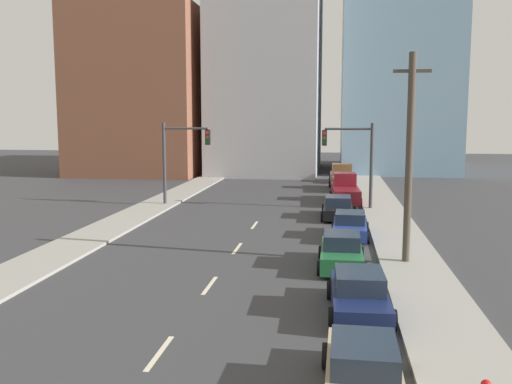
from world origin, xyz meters
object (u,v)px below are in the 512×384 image
(sedan_blue, at_px, (350,226))
(sedan_tan, at_px, (364,372))
(sedan_green, at_px, (341,252))
(traffic_signal_right, at_px, (357,155))
(traffic_signal_left, at_px, (177,153))
(pickup_truck_maroon, at_px, (345,191))
(utility_pole_right_mid, at_px, (409,158))
(sedan_black, at_px, (338,208))
(sedan_navy, at_px, (359,294))
(sedan_red, at_px, (340,175))
(pickup_truck_brown, at_px, (342,179))

(sedan_blue, bearing_deg, sedan_tan, -88.48)
(sedan_green, bearing_deg, traffic_signal_right, 85.48)
(sedan_tan, relative_size, sedan_blue, 1.03)
(traffic_signal_right, bearing_deg, traffic_signal_left, 180.00)
(pickup_truck_maroon, bearing_deg, traffic_signal_left, -167.31)
(sedan_green, distance_m, pickup_truck_maroon, 19.35)
(utility_pole_right_mid, height_order, pickup_truck_maroon, utility_pole_right_mid)
(sedan_tan, bearing_deg, traffic_signal_left, 114.60)
(traffic_signal_left, distance_m, pickup_truck_maroon, 13.07)
(sedan_green, height_order, sedan_blue, sedan_green)
(sedan_green, bearing_deg, utility_pole_right_mid, 18.30)
(traffic_signal_right, bearing_deg, sedan_black, -109.95)
(sedan_navy, height_order, sedan_blue, sedan_navy)
(utility_pole_right_mid, height_order, sedan_navy, utility_pole_right_mid)
(utility_pole_right_mid, distance_m, sedan_navy, 8.28)
(sedan_blue, bearing_deg, traffic_signal_left, 143.84)
(traffic_signal_left, xyz_separation_m, sedan_blue, (12.30, -9.65, -3.24))
(sedan_green, xyz_separation_m, pickup_truck_maroon, (0.48, 19.34, 0.19))
(traffic_signal_left, relative_size, sedan_tan, 1.31)
(traffic_signal_right, bearing_deg, sedan_red, 93.20)
(sedan_navy, bearing_deg, sedan_green, 93.35)
(sedan_navy, distance_m, sedan_black, 18.20)
(sedan_tan, distance_m, pickup_truck_brown, 38.62)
(sedan_tan, relative_size, sedan_green, 1.02)
(sedan_tan, xyz_separation_m, sedan_red, (-0.14, 44.91, 0.07))
(sedan_black, xyz_separation_m, pickup_truck_brown, (0.44, 14.62, 0.26))
(traffic_signal_right, distance_m, sedan_tan, 27.82)
(sedan_blue, distance_m, sedan_red, 26.95)
(sedan_green, height_order, sedan_red, sedan_red)
(sedan_tan, height_order, pickup_truck_maroon, pickup_truck_maroon)
(pickup_truck_maroon, height_order, sedan_red, pickup_truck_maroon)
(sedan_black, distance_m, sedan_red, 20.92)
(sedan_black, height_order, pickup_truck_maroon, pickup_truck_maroon)
(pickup_truck_brown, bearing_deg, sedan_tan, -93.26)
(utility_pole_right_mid, relative_size, sedan_navy, 1.95)
(pickup_truck_maroon, relative_size, pickup_truck_brown, 1.16)
(sedan_navy, relative_size, sedan_red, 1.08)
(sedan_tan, height_order, pickup_truck_brown, pickup_truck_brown)
(traffic_signal_left, distance_m, sedan_red, 21.31)
(sedan_navy, relative_size, pickup_truck_maroon, 0.76)
(traffic_signal_left, height_order, sedan_tan, traffic_signal_left)
(pickup_truck_maroon, xyz_separation_m, sedan_red, (-0.23, 13.91, -0.18))
(utility_pole_right_mid, bearing_deg, pickup_truck_brown, 95.51)
(utility_pole_right_mid, xyz_separation_m, sedan_tan, (-2.47, -12.62, -4.12))
(utility_pole_right_mid, distance_m, sedan_red, 32.65)
(sedan_tan, distance_m, sedan_navy, 5.81)
(sedan_tan, xyz_separation_m, sedan_black, (-0.48, 24.00, 0.02))
(sedan_green, relative_size, pickup_truck_brown, 0.84)
(traffic_signal_left, bearing_deg, sedan_green, -53.56)
(sedan_blue, height_order, pickup_truck_maroon, pickup_truck_maroon)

